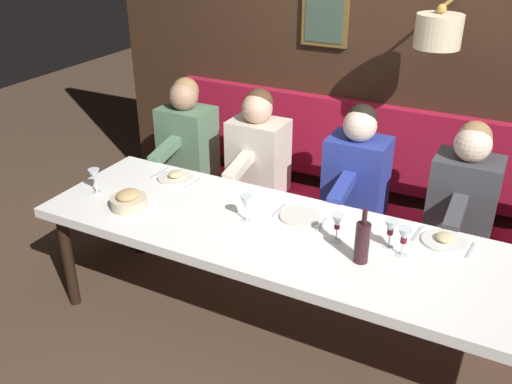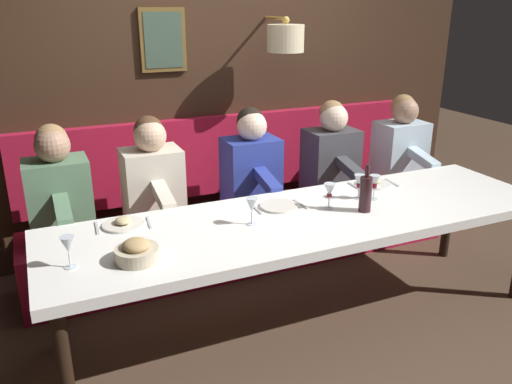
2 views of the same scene
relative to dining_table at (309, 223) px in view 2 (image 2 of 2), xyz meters
The scene contains 19 objects.
ground_plane 0.68m from the dining_table, ahead, with size 12.00×12.00×0.00m, color #4C3828.
dining_table is the anchor object (origin of this frame).
banquette_bench 1.00m from the dining_table, ahead, with size 0.52×3.37×0.45m, color maroon.
back_wall_panel 1.61m from the dining_table, ahead, with size 0.59×4.57×2.90m.
diner_nearest 1.65m from the dining_table, 57.49° to the right, with size 0.60×0.40×0.79m.
diner_near 1.13m from the dining_table, 38.27° to the right, with size 0.60×0.40×0.79m.
diner_middle 0.89m from the dining_table, ahead, with size 0.60×0.40×0.79m.
diner_far 1.16m from the dining_table, 40.26° to the left, with size 0.60×0.40×0.79m.
diner_farthest 1.63m from the dining_table, 57.13° to the left, with size 0.60×0.40×0.79m.
place_setting_0 0.76m from the dining_table, 66.59° to the right, with size 0.24×0.32×0.05m.
place_setting_1 1.10m from the dining_table, 74.62° to the left, with size 0.24×0.32×0.05m.
place_setting_2 0.23m from the dining_table, 30.50° to the left, with size 0.24×0.31×0.01m.
wine_glass_0 0.24m from the dining_table, 75.03° to the right, with size 0.07×0.07×0.16m.
wine_glass_1 1.41m from the dining_table, 94.64° to the left, with size 0.07×0.07×0.16m.
wine_glass_2 0.41m from the dining_table, 88.46° to the left, with size 0.07×0.07×0.16m.
wine_glass_3 0.55m from the dining_table, 82.80° to the right, with size 0.07×0.07×0.16m.
wine_glass_4 0.48m from the dining_table, 75.08° to the right, with size 0.07×0.07×0.16m.
wine_bottle 0.39m from the dining_table, 103.72° to the right, with size 0.08×0.08×0.30m.
bread_bowl 1.10m from the dining_table, 99.17° to the left, with size 0.22×0.22×0.12m.
Camera 2 is at (-2.54, 1.48, 1.95)m, focal length 36.60 mm.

